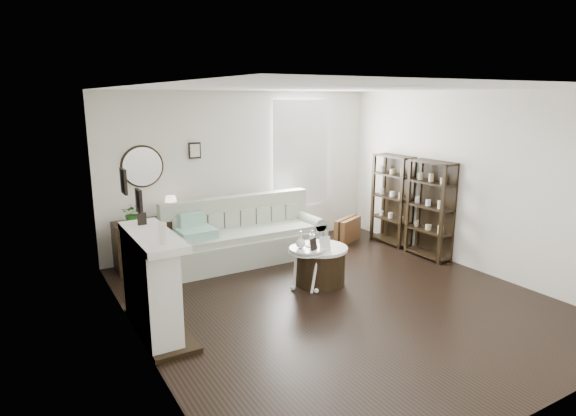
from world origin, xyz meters
TOP-DOWN VIEW (x-y plane):
  - room at (0.73, 2.70)m, footprint 5.50×5.50m
  - fireplace at (-2.32, 0.30)m, footprint 0.50×1.40m
  - shelf_unit_far at (2.33, 1.55)m, footprint 0.30×0.80m
  - shelf_unit_near at (2.33, 0.65)m, footprint 0.30×0.80m
  - sofa at (-0.35, 2.08)m, footprint 2.59×0.90m
  - quilt at (-1.20, 1.95)m, footprint 0.56×0.47m
  - suitcase at (1.71, 2.02)m, footprint 0.68×0.47m
  - dresser at (-1.74, 2.47)m, footprint 1.12×0.48m
  - table_lamp at (-1.41, 2.47)m, footprint 0.27×0.27m
  - potted_plant at (-2.02, 2.42)m, footprint 0.34×0.32m
  - drum_table at (0.12, 0.58)m, footprint 0.77×0.77m
  - pedestal_table at (-0.16, 0.49)m, footprint 0.50×0.50m
  - eiffel_drum at (0.21, 0.64)m, footprint 0.11×0.11m
  - bottle_drum at (-0.07, 0.50)m, footprint 0.07×0.07m
  - card_frame_drum at (0.07, 0.39)m, footprint 0.16×0.08m
  - eiffel_ped at (-0.06, 0.52)m, footprint 0.12×0.12m
  - flask_ped at (-0.25, 0.51)m, footprint 0.13×0.13m
  - card_frame_ped at (-0.14, 0.36)m, footprint 0.13×0.08m

SIDE VIEW (x-z plane):
  - suitcase at x=1.71m, z-range 0.00..0.43m
  - drum_table at x=0.12m, z-range 0.00..0.54m
  - sofa at x=-0.35m, z-range -0.17..0.84m
  - dresser at x=-1.74m, z-range 0.00..0.75m
  - fireplace at x=-2.32m, z-range -0.38..1.46m
  - pedestal_table at x=-0.16m, z-range 0.25..0.85m
  - quilt at x=-1.20m, z-range 0.52..0.66m
  - eiffel_drum at x=0.21m, z-range 0.54..0.71m
  - card_frame_drum at x=0.07m, z-range 0.54..0.74m
  - card_frame_ped at x=-0.14m, z-range 0.60..0.76m
  - bottle_drum at x=-0.07m, z-range 0.54..0.83m
  - eiffel_ped at x=-0.06m, z-range 0.60..0.77m
  - flask_ped at x=-0.25m, z-range 0.60..0.84m
  - shelf_unit_far at x=2.33m, z-range 0.00..1.60m
  - shelf_unit_near at x=2.33m, z-range 0.00..1.60m
  - potted_plant at x=-2.02m, z-range 0.75..1.06m
  - table_lamp at x=-1.41m, z-range 0.75..1.10m
  - room at x=0.73m, z-range -1.15..4.35m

